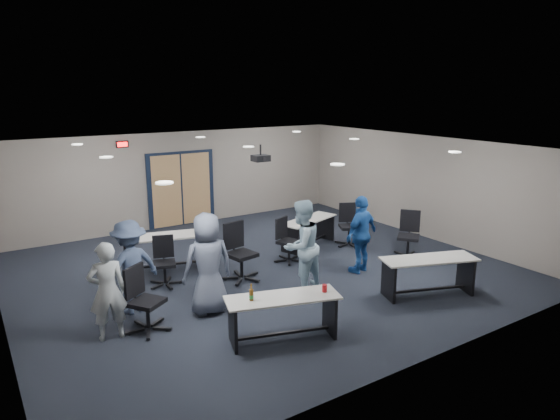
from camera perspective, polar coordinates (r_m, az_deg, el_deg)
floor at (r=11.05m, az=-2.12°, el=-6.91°), size 10.00×10.00×0.00m
back_wall at (r=14.61m, az=-11.30°, el=3.49°), size 10.00×0.04×2.70m
front_wall at (r=7.33m, az=16.35°, el=-7.25°), size 10.00×0.04×2.70m
right_wall at (r=13.83m, az=15.91°, el=2.64°), size 0.04×9.00×2.70m
ceiling at (r=10.40m, az=-2.25°, el=7.13°), size 10.00×9.00×0.04m
double_door at (r=14.63m, az=-11.19°, el=2.31°), size 2.00×0.07×2.20m
exit_sign at (r=13.90m, az=-17.60°, el=7.17°), size 0.32×0.07×0.18m
ceiling_projector at (r=11.02m, az=-2.23°, el=5.96°), size 0.35×0.32×0.37m
ceiling_can_lights at (r=10.62m, az=-2.95°, el=7.10°), size 6.24×5.74×0.02m
table_front_left at (r=8.02m, az=0.28°, el=-11.33°), size 1.90×1.11×1.00m
table_front_right at (r=10.05m, az=16.60°, el=-6.57°), size 1.93×1.21×0.74m
table_back_left at (r=11.21m, az=-12.91°, el=-4.05°), size 2.04×1.11×0.79m
table_back_right at (r=12.57m, az=3.29°, el=-2.04°), size 1.81×1.09×0.70m
chair_back_a at (r=10.35m, az=-13.09°, el=-5.80°), size 0.79×0.79×1.00m
chair_back_b at (r=10.36m, az=-4.43°, el=-4.84°), size 0.88×0.88×1.20m
chair_back_c at (r=11.43m, az=1.04°, el=-3.48°), size 0.83×0.83×1.02m
chair_back_d at (r=12.71m, az=7.93°, el=-1.72°), size 0.90×0.90×1.06m
chair_loose_left at (r=8.55m, az=-14.99°, el=-9.87°), size 0.96×0.96×1.10m
chair_loose_right at (r=12.05m, az=14.48°, el=-2.80°), size 0.98×0.98×1.11m
person_gray at (r=8.38m, az=-19.14°, el=-8.75°), size 0.62×0.44×1.61m
person_plaid at (r=8.87m, az=-8.25°, el=-6.09°), size 0.94×0.66×1.83m
person_lightblue at (r=9.72m, az=2.45°, el=-4.15°), size 1.03×0.88×1.83m
person_navy at (r=10.86m, az=9.27°, el=-2.75°), size 1.06×0.64×1.69m
person_back at (r=9.21m, az=-16.75°, el=-6.24°), size 1.21×0.87×1.69m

